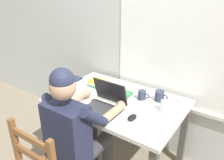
% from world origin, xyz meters
% --- Properties ---
extents(back_wall, '(6.00, 0.08, 2.60)m').
position_xyz_m(back_wall, '(0.01, 0.49, 1.29)').
color(back_wall, beige).
rests_on(back_wall, ground).
extents(desk, '(1.22, 0.82, 0.74)m').
position_xyz_m(desk, '(0.00, 0.00, 0.64)').
color(desk, beige).
rests_on(desk, ground).
extents(seated_person, '(0.50, 0.60, 1.24)m').
position_xyz_m(seated_person, '(-0.06, -0.49, 0.68)').
color(seated_person, '#232842').
rests_on(seated_person, ground).
extents(laptop, '(0.33, 0.29, 0.23)m').
position_xyz_m(laptop, '(-0.01, -0.17, 0.79)').
color(laptop, '#232328').
rests_on(laptop, desk).
extents(computer_mouse, '(0.06, 0.10, 0.03)m').
position_xyz_m(computer_mouse, '(0.28, -0.19, 0.76)').
color(computer_mouse, black).
rests_on(computer_mouse, desk).
extents(coffee_mug_white, '(0.11, 0.07, 0.10)m').
position_xyz_m(coffee_mug_white, '(0.45, 0.06, 0.79)').
color(coffee_mug_white, white).
rests_on(coffee_mug_white, desk).
extents(coffee_mug_dark, '(0.11, 0.07, 0.09)m').
position_xyz_m(coffee_mug_dark, '(0.19, 0.15, 0.78)').
color(coffee_mug_dark, '#2D384C').
rests_on(coffee_mug_dark, desk).
extents(coffee_mug_spare, '(0.12, 0.08, 0.10)m').
position_xyz_m(coffee_mug_spare, '(0.34, 0.20, 0.79)').
color(coffee_mug_spare, '#2D384C').
rests_on(coffee_mug_spare, desk).
extents(book_stack_main, '(0.21, 0.16, 0.08)m').
position_xyz_m(book_stack_main, '(-0.33, 0.14, 0.77)').
color(book_stack_main, '#38844C').
rests_on(book_stack_main, desk).
extents(book_stack_side, '(0.21, 0.14, 0.04)m').
position_xyz_m(book_stack_side, '(-0.01, 0.10, 0.76)').
color(book_stack_side, gray).
rests_on(book_stack_side, desk).
extents(paper_pile_near_laptop, '(0.29, 0.26, 0.02)m').
position_xyz_m(paper_pile_near_laptop, '(-0.16, -0.26, 0.75)').
color(paper_pile_near_laptop, white).
rests_on(paper_pile_near_laptop, desk).
extents(paper_pile_back_corner, '(0.29, 0.28, 0.01)m').
position_xyz_m(paper_pile_back_corner, '(0.32, 0.10, 0.74)').
color(paper_pile_back_corner, white).
rests_on(paper_pile_back_corner, desk).
extents(landscape_photo_print, '(0.13, 0.10, 0.00)m').
position_xyz_m(landscape_photo_print, '(-0.47, -0.26, 0.74)').
color(landscape_photo_print, gold).
rests_on(landscape_photo_print, desk).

